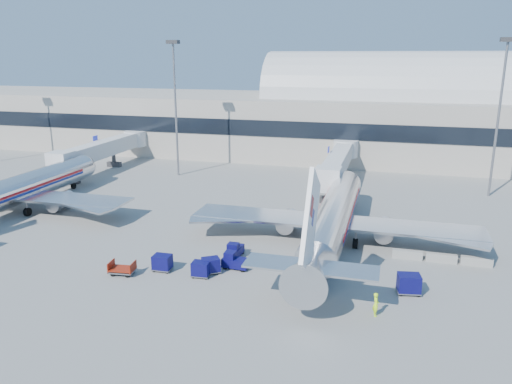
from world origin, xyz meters
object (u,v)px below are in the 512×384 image
(mast_west, at_px, (175,89))
(jetbridge_near, at_px, (339,161))
(tug_lead, at_px, (235,261))
(tug_right, at_px, (314,267))
(cart_solo_far, at_px, (409,284))
(jetbridge_mid, at_px, (106,148))
(airliner_mid, at_px, (14,191))
(cart_train_a, at_px, (211,265))
(cart_solo_near, at_px, (300,283))
(barrier_near, at_px, (407,255))
(cart_open_red, at_px, (123,270))
(tug_left, at_px, (235,250))
(barrier_mid, at_px, (441,258))
(airliner_main, at_px, (333,218))
(mast_east, at_px, (501,95))
(ramp_worker, at_px, (376,304))
(barrier_far, at_px, (477,261))
(cart_train_b, at_px, (201,269))
(cart_train_c, at_px, (162,262))

(mast_west, bearing_deg, jetbridge_near, 1.68)
(tug_lead, bearing_deg, tug_right, 10.59)
(cart_solo_far, bearing_deg, jetbridge_mid, 134.52)
(airliner_mid, relative_size, jetbridge_near, 1.35)
(jetbridge_near, bearing_deg, cart_train_a, -101.78)
(tug_right, relative_size, cart_train_a, 1.06)
(tug_lead, height_order, cart_solo_far, cart_solo_far)
(cart_solo_near, bearing_deg, barrier_near, 51.45)
(jetbridge_near, relative_size, cart_open_red, 11.07)
(tug_right, distance_m, tug_left, 8.73)
(barrier_mid, bearing_deg, tug_right, -153.03)
(barrier_near, height_order, tug_right, tug_right)
(barrier_mid, distance_m, cart_solo_near, 16.17)
(airliner_main, distance_m, barrier_near, 8.74)
(mast_east, xyz_separation_m, ramp_worker, (-14.64, -40.76, -13.80))
(barrier_near, bearing_deg, barrier_mid, 0.00)
(cart_solo_far, bearing_deg, airliner_mid, 157.73)
(tug_lead, xyz_separation_m, cart_train_a, (-1.85, -1.65, 0.04))
(mast_east, xyz_separation_m, barrier_far, (-5.40, -28.00, -14.34))
(barrier_far, distance_m, cart_train_a, 26.29)
(jetbridge_mid, bearing_deg, airliner_main, -30.64)
(mast_west, xyz_separation_m, ramp_worker, (35.36, -40.76, -13.80))
(mast_east, bearing_deg, cart_open_red, -134.28)
(mast_east, height_order, barrier_near, mast_east)
(jetbridge_mid, xyz_separation_m, cart_train_b, (33.56, -38.52, -3.14))
(tug_lead, bearing_deg, jetbridge_near, 84.42)
(airliner_main, bearing_deg, airliner_mid, 180.00)
(barrier_mid, distance_m, barrier_far, 3.30)
(cart_solo_near, bearing_deg, ramp_worker, -17.57)
(barrier_near, distance_m, tug_right, 10.65)
(airliner_main, xyz_separation_m, cart_train_b, (-10.84, -12.21, -2.13))
(ramp_worker, bearing_deg, tug_right, 29.19)
(jetbridge_near, relative_size, mast_east, 1.22)
(jetbridge_near, distance_m, tug_right, 35.12)
(ramp_worker, bearing_deg, jetbridge_mid, 36.89)
(tug_left, bearing_deg, barrier_far, -78.45)
(jetbridge_near, relative_size, cart_solo_near, 15.21)
(airliner_main, height_order, barrier_far, airliner_main)
(cart_solo_far, bearing_deg, mast_east, 61.20)
(jetbridge_near, distance_m, barrier_near, 30.82)
(tug_lead, xyz_separation_m, cart_train_b, (-2.48, -2.69, 0.02))
(jetbridge_near, xyz_separation_m, mast_east, (22.40, -0.81, 10.86))
(airliner_main, xyz_separation_m, mast_east, (20.00, 25.49, 11.87))
(airliner_main, relative_size, jetbridge_near, 1.35)
(barrier_far, height_order, cart_solo_far, cart_solo_far)
(airliner_mid, distance_m, mast_east, 68.08)
(airliner_main, xyz_separation_m, barrier_mid, (11.30, -2.51, -2.48))
(airliner_main, bearing_deg, cart_train_c, -141.44)
(mast_west, height_order, ramp_worker, mast_west)
(tug_lead, bearing_deg, ramp_worker, -18.86)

